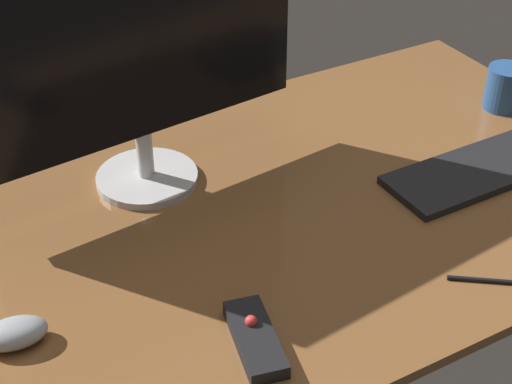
{
  "coord_description": "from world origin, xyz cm",
  "views": [
    {
      "loc": [
        -60.93,
        -97.68,
        86.98
      ],
      "look_at": [
        -6.59,
        -0.66,
        8.0
      ],
      "focal_mm": 56.0,
      "sensor_mm": 36.0,
      "label": 1
    }
  ],
  "objects": [
    {
      "name": "desk",
      "position": [
        0.0,
        0.0,
        1.0
      ],
      "size": [
        140.0,
        84.0,
        2.0
      ],
      "primitive_type": "cube",
      "color": "brown",
      "rests_on": "ground"
    },
    {
      "name": "monitor",
      "position": [
        -18.52,
        19.78,
        27.44
      ],
      "size": [
        62.5,
        19.02,
        45.48
      ],
      "rotation": [
        0.0,
        0.0,
        0.1
      ],
      "color": "silver",
      "rests_on": "desk"
    },
    {
      "name": "keyboard",
      "position": [
        37.16,
        -8.72,
        2.77
      ],
      "size": [
        36.98,
        14.44,
        1.54
      ],
      "primitive_type": "cube",
      "rotation": [
        0.0,
        0.0,
        0.01
      ],
      "color": "black",
      "rests_on": "desk"
    },
    {
      "name": "computer_mouse",
      "position": [
        -51.36,
        -9.38,
        4.0
      ],
      "size": [
        10.39,
        7.23,
        4.0
      ],
      "primitive_type": "ellipsoid",
      "rotation": [
        0.0,
        0.0,
        -0.15
      ],
      "color": "#999EA5",
      "rests_on": "desk"
    },
    {
      "name": "media_remote",
      "position": [
        -21.24,
        -26.55,
        3.24
      ],
      "size": [
        8.85,
        16.12,
        3.63
      ],
      "rotation": [
        0.0,
        0.0,
        1.35
      ],
      "color": "black",
      "rests_on": "desk"
    },
    {
      "name": "coffee_mug",
      "position": [
        59.5,
        8.51,
        6.67
      ],
      "size": [
        8.35,
        8.35,
        9.34
      ],
      "primitive_type": "cylinder",
      "color": "#28518C",
      "rests_on": "desk"
    },
    {
      "name": "pen",
      "position": [
        17.97,
        -33.17,
        2.38
      ],
      "size": [
        11.61,
        8.69,
        0.75
      ],
      "primitive_type": "cylinder",
      "rotation": [
        0.0,
        1.57,
        -0.63
      ],
      "color": "black",
      "rests_on": "desk"
    }
  ]
}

